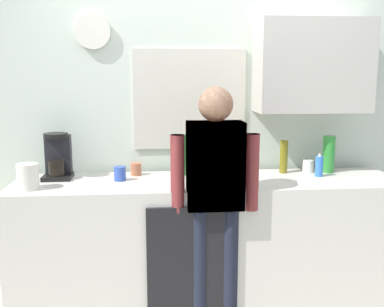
% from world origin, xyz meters
% --- Properties ---
extents(kitchen_counter, '(2.74, 0.64, 0.93)m').
position_xyz_m(kitchen_counter, '(0.00, 0.30, 0.47)').
color(kitchen_counter, beige).
rests_on(kitchen_counter, ground_plane).
extents(dishwasher_panel, '(0.56, 0.02, 0.84)m').
position_xyz_m(dishwasher_panel, '(-0.17, -0.03, 0.42)').
color(dishwasher_panel, black).
rests_on(dishwasher_panel, ground_plane).
extents(back_wall_assembly, '(4.34, 0.42, 2.60)m').
position_xyz_m(back_wall_assembly, '(0.11, 0.70, 1.36)').
color(back_wall_assembly, silver).
rests_on(back_wall_assembly, ground_plane).
extents(coffee_maker, '(0.20, 0.20, 0.33)m').
position_xyz_m(coffee_maker, '(-1.08, 0.47, 1.08)').
color(coffee_maker, black).
rests_on(coffee_maker, kitchen_counter).
extents(bottle_olive_oil, '(0.06, 0.06, 0.25)m').
position_xyz_m(bottle_olive_oil, '(0.59, 0.49, 1.06)').
color(bottle_olive_oil, olive).
rests_on(bottle_olive_oil, kitchen_counter).
extents(bottle_green_wine, '(0.07, 0.07, 0.30)m').
position_xyz_m(bottle_green_wine, '(-0.15, 0.50, 1.08)').
color(bottle_green_wine, '#195923').
rests_on(bottle_green_wine, kitchen_counter).
extents(bottle_clear_soda, '(0.09, 0.09, 0.28)m').
position_xyz_m(bottle_clear_soda, '(0.94, 0.48, 1.07)').
color(bottle_clear_soda, '#2D8C33').
rests_on(bottle_clear_soda, kitchen_counter).
extents(cup_terracotta_mug, '(0.08, 0.08, 0.09)m').
position_xyz_m(cup_terracotta_mug, '(-0.52, 0.51, 0.98)').
color(cup_terracotta_mug, '#B26647').
rests_on(cup_terracotta_mug, kitchen_counter).
extents(cup_white_mug, '(0.08, 0.08, 0.09)m').
position_xyz_m(cup_white_mug, '(0.79, 0.49, 0.98)').
color(cup_white_mug, white).
rests_on(cup_white_mug, kitchen_counter).
extents(cup_blue_mug, '(0.08, 0.08, 0.10)m').
position_xyz_m(cup_blue_mug, '(-0.63, 0.35, 0.98)').
color(cup_blue_mug, '#3351B2').
rests_on(cup_blue_mug, kitchen_counter).
extents(mixing_bowl, '(0.22, 0.22, 0.08)m').
position_xyz_m(mixing_bowl, '(0.14, 0.34, 0.97)').
color(mixing_bowl, orange).
rests_on(mixing_bowl, kitchen_counter).
extents(dish_soap, '(0.06, 0.06, 0.18)m').
position_xyz_m(dish_soap, '(0.82, 0.35, 1.01)').
color(dish_soap, blue).
rests_on(dish_soap, kitchen_counter).
extents(storage_canister, '(0.14, 0.14, 0.17)m').
position_xyz_m(storage_canister, '(-1.21, 0.16, 1.02)').
color(storage_canister, silver).
rests_on(storage_canister, kitchen_counter).
extents(person_at_sink, '(0.57, 0.22, 1.60)m').
position_xyz_m(person_at_sink, '(0.00, 0.00, 0.95)').
color(person_at_sink, brown).
rests_on(person_at_sink, ground_plane).
extents(person_guest, '(0.57, 0.22, 1.60)m').
position_xyz_m(person_guest, '(0.00, 0.00, 0.95)').
color(person_guest, '#3F4766').
rests_on(person_guest, ground_plane).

